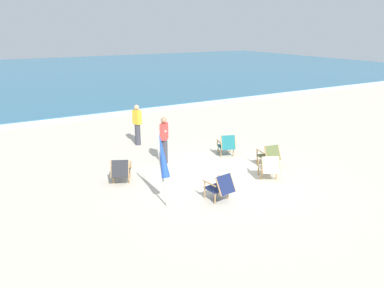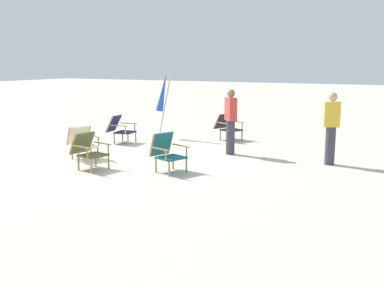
# 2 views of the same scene
# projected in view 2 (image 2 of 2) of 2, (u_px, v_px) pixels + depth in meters

# --- Properties ---
(ground_plane) EXTENTS (80.00, 80.00, 0.00)m
(ground_plane) POSITION_uv_depth(u_px,v_px,m) (143.00, 154.00, 11.28)
(ground_plane) COLOR beige
(beach_chair_back_left) EXTENTS (0.77, 0.82, 0.82)m
(beach_chair_back_left) POSITION_uv_depth(u_px,v_px,m) (167.00, 151.00, 9.44)
(beach_chair_back_left) COLOR #196066
(beach_chair_back_left) RESTS_ON ground
(beach_chair_front_left) EXTENTS (0.87, 0.95, 0.78)m
(beach_chair_front_left) POSITION_uv_depth(u_px,v_px,m) (82.00, 141.00, 10.70)
(beach_chair_front_left) COLOR beige
(beach_chair_front_left) RESTS_ON ground
(beach_chair_front_right) EXTENTS (0.70, 0.84, 0.79)m
(beach_chair_front_right) POSITION_uv_depth(u_px,v_px,m) (88.00, 150.00, 9.68)
(beach_chair_front_right) COLOR #515B33
(beach_chair_front_right) RESTS_ON ground
(beach_chair_far_center) EXTENTS (0.85, 0.94, 0.77)m
(beach_chair_far_center) POSITION_uv_depth(u_px,v_px,m) (227.00, 126.00, 13.29)
(beach_chair_far_center) COLOR #28282D
(beach_chair_far_center) RESTS_ON ground
(beach_chair_back_right) EXTENTS (0.67, 0.81, 0.79)m
(beach_chair_back_right) POSITION_uv_depth(u_px,v_px,m) (120.00, 128.00, 12.80)
(beach_chair_back_right) COLOR #19234C
(beach_chair_back_right) RESTS_ON ground
(umbrella_furled_blue) EXTENTS (0.31, 0.55, 2.09)m
(umbrella_furled_blue) POSITION_uv_depth(u_px,v_px,m) (163.00, 93.00, 13.60)
(umbrella_furled_blue) COLOR #B7B2A8
(umbrella_furled_blue) RESTS_ON ground
(person_near_chairs) EXTENTS (0.30, 0.39, 1.63)m
(person_near_chairs) POSITION_uv_depth(u_px,v_px,m) (331.00, 128.00, 10.01)
(person_near_chairs) COLOR #383842
(person_near_chairs) RESTS_ON ground
(person_by_waterline) EXTENTS (0.38, 0.38, 1.63)m
(person_by_waterline) POSITION_uv_depth(u_px,v_px,m) (231.00, 121.00, 11.15)
(person_by_waterline) COLOR #383842
(person_by_waterline) RESTS_ON ground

